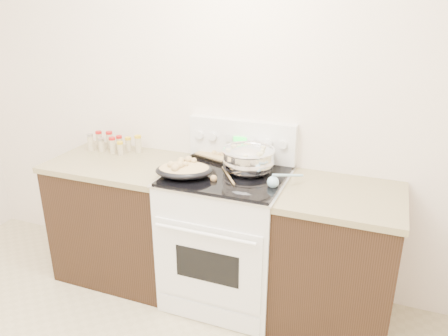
% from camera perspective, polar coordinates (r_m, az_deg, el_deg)
% --- Properties ---
extents(counter_left, '(0.93, 0.67, 0.92)m').
position_cam_1_polar(counter_left, '(3.38, -12.96, -6.32)').
color(counter_left, black).
rests_on(counter_left, ground).
extents(counter_right, '(0.73, 0.67, 0.92)m').
position_cam_1_polar(counter_right, '(2.89, 14.35, -11.49)').
color(counter_right, black).
rests_on(counter_right, ground).
extents(kitchen_range, '(0.78, 0.73, 1.22)m').
position_cam_1_polar(kitchen_range, '(3.01, 0.38, -8.71)').
color(kitchen_range, white).
rests_on(kitchen_range, ground).
extents(mixing_bowl, '(0.38, 0.38, 0.20)m').
position_cam_1_polar(mixing_bowl, '(2.81, 3.18, 1.05)').
color(mixing_bowl, silver).
rests_on(mixing_bowl, kitchen_range).
extents(roasting_pan, '(0.43, 0.36, 0.11)m').
position_cam_1_polar(roasting_pan, '(2.76, -5.25, -0.19)').
color(roasting_pan, black).
rests_on(roasting_pan, kitchen_range).
extents(baking_sheet, '(0.41, 0.34, 0.06)m').
position_cam_1_polar(baking_sheet, '(3.08, -0.27, 1.67)').
color(baking_sheet, black).
rests_on(baking_sheet, kitchen_range).
extents(wooden_spoon, '(0.18, 0.25, 0.04)m').
position_cam_1_polar(wooden_spoon, '(2.72, -0.59, -1.20)').
color(wooden_spoon, '#AA844D').
rests_on(wooden_spoon, kitchen_range).
extents(blue_ladle, '(0.19, 0.21, 0.09)m').
position_cam_1_polar(blue_ladle, '(2.63, 6.69, -1.71)').
color(blue_ladle, '#97C9E2').
rests_on(blue_ladle, kitchen_range).
extents(spice_jars, '(0.40, 0.15, 0.13)m').
position_cam_1_polar(spice_jars, '(3.38, -14.28, 3.18)').
color(spice_jars, '#BFB28C').
rests_on(spice_jars, counter_left).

